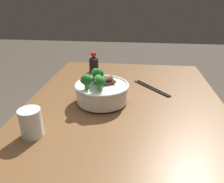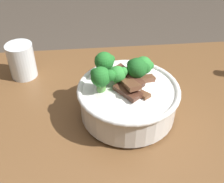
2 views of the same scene
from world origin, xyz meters
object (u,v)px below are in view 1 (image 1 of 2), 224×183
object	(u,v)px
drinking_glass	(31,125)
soy_sauce_bottle	(94,64)
chopsticks_pair	(152,88)
rice_bowl	(102,90)

from	to	relation	value
drinking_glass	soy_sauce_bottle	xyz separation A→B (m)	(0.63, -0.08, 0.01)
chopsticks_pair	rice_bowl	bearing A→B (deg)	127.44
rice_bowl	drinking_glass	bearing A→B (deg)	144.64
rice_bowl	drinking_glass	xyz separation A→B (m)	(-0.26, 0.18, -0.02)
drinking_glass	chopsticks_pair	distance (m)	0.58
chopsticks_pair	soy_sauce_bottle	size ratio (longest dim) A/B	1.65
drinking_glass	chopsticks_pair	bearing A→B (deg)	-43.32
rice_bowl	soy_sauce_bottle	distance (m)	0.39
chopsticks_pair	soy_sauce_bottle	distance (m)	0.38
rice_bowl	drinking_glass	size ratio (longest dim) A/B	2.37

